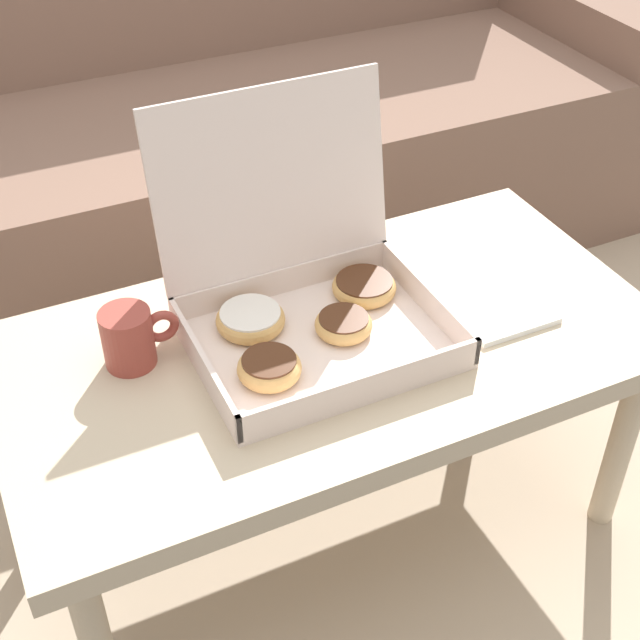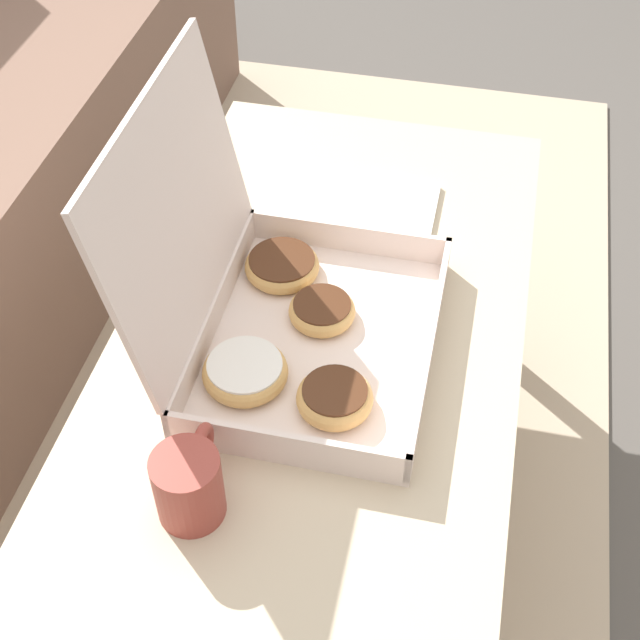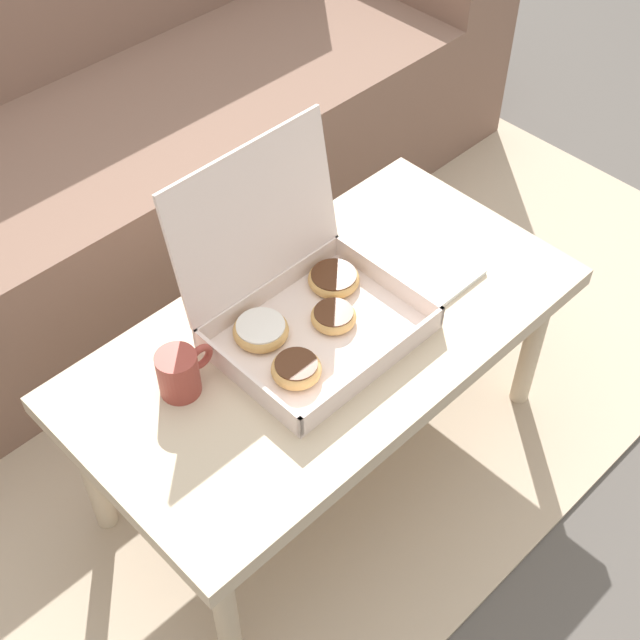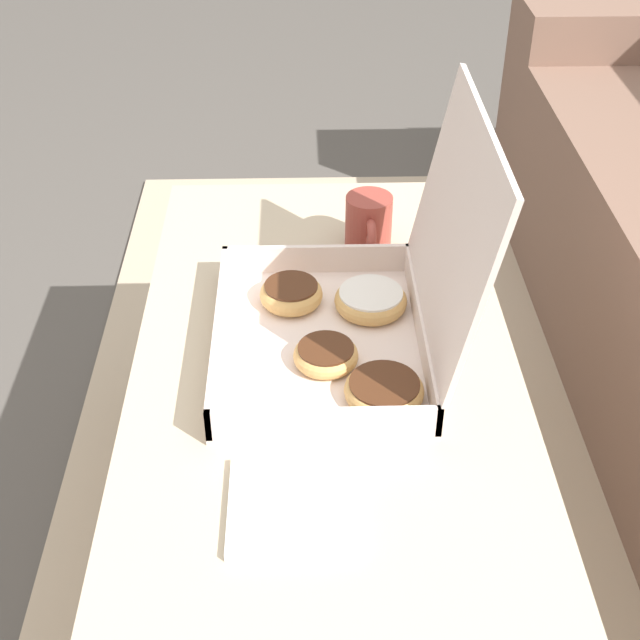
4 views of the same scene
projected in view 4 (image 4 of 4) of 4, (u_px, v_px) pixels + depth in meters
The scene contains 6 objects.
ground_plane at pixel (416, 556), 1.50m from camera, with size 12.00×12.00×0.00m, color #514C47.
area_rug at pixel (594, 550), 1.50m from camera, with size 2.68×1.85×0.01m, color tan.
coffee_table at pixel (325, 384), 1.26m from camera, with size 1.02×0.53×0.43m.
pastry_box at pixel (360, 311), 1.22m from camera, with size 0.38×0.35×0.34m.
coffee_mug at pixel (369, 223), 1.44m from camera, with size 0.12×0.08×0.09m.
napkin_stack at pixel (292, 506), 1.01m from camera, with size 0.14×0.14×0.01m.
Camera 4 is at (0.96, -0.19, 1.21)m, focal length 50.00 mm.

